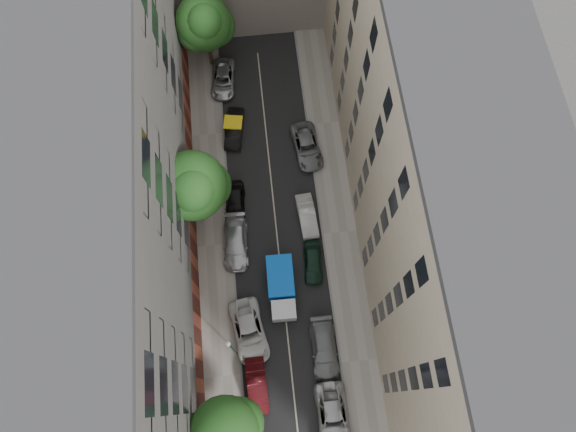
{
  "coord_description": "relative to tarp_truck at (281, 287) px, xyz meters",
  "views": [
    {
      "loc": [
        -0.53,
        -13.57,
        42.96
      ],
      "look_at": [
        0.93,
        -0.14,
        6.0
      ],
      "focal_mm": 32.0,
      "sensor_mm": 36.0,
      "label": 1
    }
  ],
  "objects": [
    {
      "name": "tree_far",
      "position": [
        -4.4,
        23.45,
        4.45
      ],
      "size": [
        5.28,
        5.01,
        8.47
      ],
      "color": "#382619",
      "rests_on": "sidewalk_left"
    },
    {
      "name": "car_left_1",
      "position": [
        -2.69,
        -7.4,
        -0.62
      ],
      "size": [
        1.64,
        4.4,
        1.44
      ],
      "primitive_type": "imported",
      "rotation": [
        0.0,
        0.0,
        0.03
      ],
      "color": "#4B0F13",
      "rests_on": "ground"
    },
    {
      "name": "car_left_2",
      "position": [
        -2.96,
        -3.18,
        -0.58
      ],
      "size": [
        3.3,
        5.75,
        1.51
      ],
      "primitive_type": "imported",
      "rotation": [
        0.0,
        0.0,
        0.15
      ],
      "color": "silver",
      "rests_on": "ground"
    },
    {
      "name": "car_right_1",
      "position": [
        2.91,
        -5.19,
        -0.61
      ],
      "size": [
        2.07,
        5.04,
        1.46
      ],
      "primitive_type": "imported",
      "rotation": [
        0.0,
        0.0,
        -0.01
      ],
      "color": "slate",
      "rests_on": "ground"
    },
    {
      "name": "building_left",
      "position": [
        -10.89,
        4.62,
        8.66
      ],
      "size": [
        8.0,
        44.0,
        20.0
      ],
      "primitive_type": "cube",
      "color": "#4B4946",
      "rests_on": "ground"
    },
    {
      "name": "car_left_3",
      "position": [
        -3.49,
        4.42,
        -0.59
      ],
      "size": [
        2.35,
        5.24,
        1.49
      ],
      "primitive_type": "imported",
      "rotation": [
        0.0,
        0.0,
        -0.05
      ],
      "color": "silver",
      "rests_on": "ground"
    },
    {
      "name": "car_right_4",
      "position": [
        3.71,
        13.0,
        -0.64
      ],
      "size": [
        2.87,
        5.28,
        1.4
      ],
      "primitive_type": "imported",
      "rotation": [
        0.0,
        0.0,
        0.11
      ],
      "color": "slate",
      "rests_on": "ground"
    },
    {
      "name": "car_left_6",
      "position": [
        -3.49,
        21.22,
        -0.68
      ],
      "size": [
        2.66,
        4.92,
        1.31
      ],
      "primitive_type": "imported",
      "rotation": [
        0.0,
        0.0,
        -0.11
      ],
      "color": "#B2B2B7",
      "rests_on": "ground"
    },
    {
      "name": "lamp_post",
      "position": [
        -4.09,
        -4.73,
        3.07
      ],
      "size": [
        0.36,
        0.36,
        7.0
      ],
      "color": "#185635",
      "rests_on": "sidewalk_left"
    },
    {
      "name": "sidewalk_right",
      "position": [
        5.61,
        4.62,
        -1.26
      ],
      "size": [
        3.0,
        44.0,
        0.15
      ],
      "primitive_type": "cube",
      "color": "gray",
      "rests_on": "ground"
    },
    {
      "name": "pedestrian",
      "position": [
        4.61,
        11.63,
        -0.35
      ],
      "size": [
        0.71,
        0.59,
        1.67
      ],
      "primitive_type": "imported",
      "rotation": [
        0.0,
        0.0,
        3.51
      ],
      "color": "black",
      "rests_on": "sidewalk_right"
    },
    {
      "name": "building_right",
      "position": [
        11.11,
        4.62,
        8.66
      ],
      "size": [
        8.0,
        44.0,
        20.0
      ],
      "primitive_type": "cube",
      "color": "#C4B298",
      "rests_on": "ground"
    },
    {
      "name": "car_right_3",
      "position": [
        2.91,
        6.23,
        -0.66
      ],
      "size": [
        1.75,
        4.23,
        1.36
      ],
      "primitive_type": "imported",
      "rotation": [
        0.0,
        0.0,
        0.08
      ],
      "color": "silver",
      "rests_on": "ground"
    },
    {
      "name": "car_right_0",
      "position": [
        2.91,
        -10.38,
        -0.59
      ],
      "size": [
        2.52,
        5.38,
        1.49
      ],
      "primitive_type": "imported",
      "rotation": [
        0.0,
        0.0,
        0.01
      ],
      "color": "#B6B6BB",
      "rests_on": "ground"
    },
    {
      "name": "car_left_5",
      "position": [
        -2.82,
        15.62,
        -0.62
      ],
      "size": [
        2.22,
        4.52,
        1.43
      ],
      "primitive_type": "imported",
      "rotation": [
        0.0,
        0.0,
        -0.17
      ],
      "color": "black",
      "rests_on": "ground"
    },
    {
      "name": "car_right_2",
      "position": [
        2.91,
        2.02,
        -0.67
      ],
      "size": [
        1.83,
        3.99,
        1.33
      ],
      "primitive_type": "imported",
      "rotation": [
        0.0,
        0.0,
        -0.07
      ],
      "color": "black",
      "rests_on": "ground"
    },
    {
      "name": "tarp_truck",
      "position": [
        0.0,
        0.0,
        0.0
      ],
      "size": [
        2.22,
        5.29,
        2.43
      ],
      "rotation": [
        0.0,
        0.0,
        -0.02
      ],
      "color": "black",
      "rests_on": "ground"
    },
    {
      "name": "ground",
      "position": [
        0.11,
        4.62,
        -1.34
      ],
      "size": [
        120.0,
        120.0,
        0.0
      ],
      "primitive_type": "plane",
      "color": "#4C4C49",
      "rests_on": "ground"
    },
    {
      "name": "car_left_4",
      "position": [
        -3.3,
        8.02,
        -0.58
      ],
      "size": [
        2.01,
        4.52,
        1.51
      ],
      "primitive_type": "imported",
      "rotation": [
        0.0,
        0.0,
        -0.05
      ],
      "color": "black",
      "rests_on": "ground"
    },
    {
      "name": "road_surface",
      "position": [
        0.11,
        4.62,
        -1.33
      ],
      "size": [
        8.0,
        44.0,
        0.02
      ],
      "primitive_type": "cube",
      "color": "black",
      "rests_on": "ground"
    },
    {
      "name": "sidewalk_left",
      "position": [
        -5.39,
        4.62,
        -1.26
      ],
      "size": [
        3.0,
        44.0,
        0.15
      ],
      "primitive_type": "cube",
      "color": "gray",
      "rests_on": "ground"
    },
    {
      "name": "tree_mid",
      "position": [
        -6.01,
        7.5,
        4.92
      ],
      "size": [
        5.78,
        5.58,
        9.22
      ],
      "color": "#382619",
      "rests_on": "sidewalk_left"
    }
  ]
}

